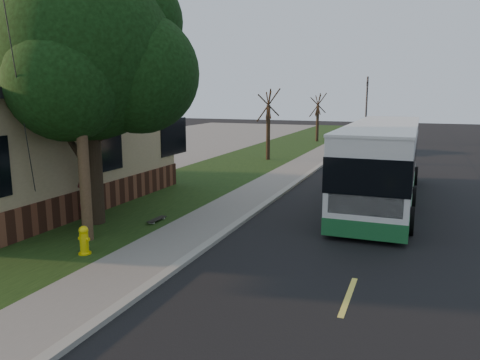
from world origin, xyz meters
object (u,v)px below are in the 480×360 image
(skateboard_main, at_px, (157,219))
(dumpster, at_px, (93,165))
(transit_bus, at_px, (382,161))
(distant_car, at_px, (364,142))
(leafy_tree, at_px, (91,56))
(bare_tree_near, at_px, (268,125))
(bare_tree_far, at_px, (318,118))
(skateboarder, at_px, (86,195))
(fire_hydrant, at_px, (84,240))
(utility_pole, at_px, (78,72))
(traffic_signal, at_px, (367,103))

(skateboard_main, height_order, dumpster, dumpster)
(transit_bus, height_order, distant_car, transit_bus)
(leafy_tree, bearing_deg, bare_tree_near, 87.50)
(dumpster, xyz_separation_m, distant_car, (10.86, 15.66, 0.01))
(bare_tree_far, bearing_deg, skateboarder, -92.88)
(bare_tree_far, xyz_separation_m, transit_bus, (6.88, -21.04, -0.41))
(fire_hydrant, bearing_deg, leafy_tree, 120.67)
(leafy_tree, xyz_separation_m, skateboard_main, (1.67, 0.68, -5.04))
(leafy_tree, distance_m, skateboard_main, 5.35)
(skateboard_main, height_order, distant_car, distant_car)
(fire_hydrant, height_order, transit_bus, transit_bus)
(skateboard_main, relative_size, dumpster, 0.51)
(fire_hydrant, distance_m, skateboarder, 2.99)
(bare_tree_near, distance_m, distant_car, 8.40)
(dumpster, bearing_deg, utility_pole, -52.68)
(leafy_tree, distance_m, transit_bus, 10.84)
(fire_hydrant, bearing_deg, traffic_signal, 84.79)
(bare_tree_far, height_order, dumpster, bare_tree_far)
(fire_hydrant, bearing_deg, skateboarder, 127.41)
(distant_car, bearing_deg, skateboarder, -107.36)
(transit_bus, distance_m, distant_car, 15.84)
(leafy_tree, distance_m, skateboarder, 4.22)
(transit_bus, xyz_separation_m, skateboard_main, (-6.38, -5.64, -1.46))
(transit_bus, distance_m, dumpster, 13.27)
(transit_bus, relative_size, skateboarder, 6.15)
(utility_pole, distance_m, transit_bus, 11.15)
(distant_car, bearing_deg, bare_tree_far, 127.27)
(skateboard_main, xyz_separation_m, dumpster, (-6.86, 5.61, 0.57))
(fire_hydrant, xyz_separation_m, distant_car, (4.10, 24.60, 0.28))
(traffic_signal, height_order, skateboard_main, traffic_signal)
(leafy_tree, relative_size, bare_tree_near, 1.81)
(fire_hydrant, height_order, leafy_tree, leafy_tree)
(utility_pole, bearing_deg, traffic_signal, 83.42)
(skateboard_main, distance_m, distant_car, 21.66)
(skateboarder, xyz_separation_m, distant_car, (5.89, 22.26, -0.26))
(skateboarder, bearing_deg, fire_hydrant, 131.11)
(dumpster, bearing_deg, transit_bus, 0.12)
(bare_tree_far, height_order, transit_bus, bare_tree_far)
(skateboarder, distance_m, dumpster, 8.27)
(leafy_tree, distance_m, distant_car, 23.11)
(skateboarder, height_order, dumpster, skateboarder)
(utility_pole, relative_size, distant_car, 2.18)
(fire_hydrant, distance_m, bare_tree_far, 30.04)
(traffic_signal, relative_size, skateboarder, 3.06)
(bare_tree_near, distance_m, bare_tree_far, 12.01)
(traffic_signal, bearing_deg, skateboarder, -98.78)
(fire_hydrant, xyz_separation_m, traffic_signal, (3.10, 34.00, 2.73))
(bare_tree_far, xyz_separation_m, distant_car, (4.50, -5.40, -1.29))
(traffic_signal, xyz_separation_m, skateboard_main, (-3.00, -30.68, -3.03))
(bare_tree_near, bearing_deg, transit_bus, -50.76)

